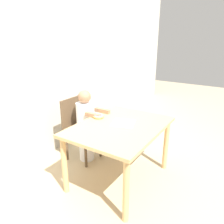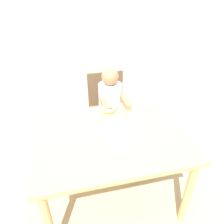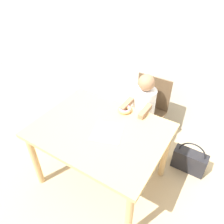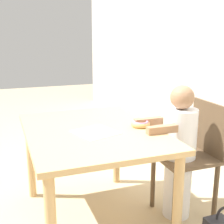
{
  "view_description": "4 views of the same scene",
  "coord_description": "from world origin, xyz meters",
  "px_view_note": "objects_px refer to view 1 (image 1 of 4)",
  "views": [
    {
      "loc": [
        -1.94,
        -1.14,
        1.66
      ],
      "look_at": [
        0.04,
        0.13,
        0.83
      ],
      "focal_mm": 35.0,
      "sensor_mm": 36.0,
      "label": 1
    },
    {
      "loc": [
        -0.29,
        -1.27,
        1.76
      ],
      "look_at": [
        0.04,
        0.13,
        0.83
      ],
      "focal_mm": 35.0,
      "sensor_mm": 36.0,
      "label": 2
    },
    {
      "loc": [
        0.84,
        -1.15,
        2.01
      ],
      "look_at": [
        0.04,
        0.13,
        0.83
      ],
      "focal_mm": 35.0,
      "sensor_mm": 36.0,
      "label": 3
    },
    {
      "loc": [
        1.96,
        -0.57,
        1.35
      ],
      "look_at": [
        0.04,
        0.13,
        0.83
      ],
      "focal_mm": 50.0,
      "sensor_mm": 36.0,
      "label": 4
    }
  ],
  "objects_px": {
    "chair": "(80,127)",
    "donut": "(99,116)",
    "handbag": "(111,135)",
    "child_figure": "(86,126)"
  },
  "relations": [
    {
      "from": "donut",
      "to": "handbag",
      "type": "distance_m",
      "value": 0.94
    },
    {
      "from": "chair",
      "to": "donut",
      "type": "relative_size",
      "value": 6.46
    },
    {
      "from": "child_figure",
      "to": "donut",
      "type": "relative_size",
      "value": 7.5
    },
    {
      "from": "handbag",
      "to": "child_figure",
      "type": "bearing_deg",
      "value": 179.19
    },
    {
      "from": "chair",
      "to": "donut",
      "type": "distance_m",
      "value": 0.48
    },
    {
      "from": "donut",
      "to": "handbag",
      "type": "relative_size",
      "value": 0.34
    },
    {
      "from": "child_figure",
      "to": "donut",
      "type": "xyz_separation_m",
      "value": [
        -0.08,
        -0.27,
        0.22
      ]
    },
    {
      "from": "chair",
      "to": "child_figure",
      "type": "bearing_deg",
      "value": -90.0
    },
    {
      "from": "chair",
      "to": "handbag",
      "type": "bearing_deg",
      "value": -11.48
    },
    {
      "from": "child_figure",
      "to": "donut",
      "type": "height_order",
      "value": "child_figure"
    }
  ]
}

